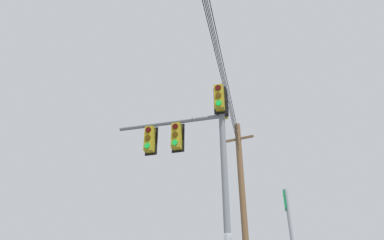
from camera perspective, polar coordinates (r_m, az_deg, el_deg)
name	(u,v)px	position (r m, az deg, el deg)	size (l,w,h in m)	color
signal_mast_assembly	(201,147)	(10.33, 1.58, -4.86)	(0.97, 4.00, 7.32)	slate
utility_pole_wooden	(243,204)	(18.71, 9.25, -14.80)	(0.38, 1.98, 10.28)	brown
overhead_wire_span	(215,38)	(11.42, 4.22, 14.73)	(19.47, 2.67, 2.26)	black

